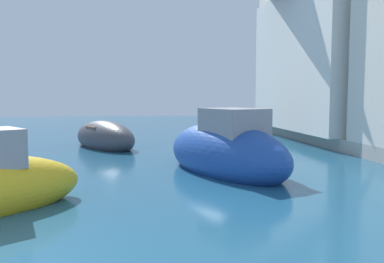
% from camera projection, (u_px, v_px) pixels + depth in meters
% --- Properties ---
extents(moored_boat_0, '(3.79, 5.38, 2.22)m').
position_uv_depth(moored_boat_0, '(226.00, 152.00, 11.23)').
color(moored_boat_0, '#1E479E').
rests_on(moored_boat_0, ground).
extents(moored_boat_4, '(3.54, 4.47, 1.44)m').
position_uv_depth(moored_boat_4, '(105.00, 138.00, 16.69)').
color(moored_boat_4, '#3F3F47').
rests_on(moored_boat_4, ground).
extents(moored_boat_5, '(2.62, 4.72, 1.32)m').
position_uv_depth(moored_boat_5, '(237.00, 135.00, 18.31)').
color(moored_boat_5, '#3F3F47').
rests_on(moored_boat_5, ground).
extents(waterfront_building_annex, '(7.36, 10.23, 8.15)m').
position_uv_depth(waterfront_building_annex, '(351.00, 46.00, 20.06)').
color(waterfront_building_annex, white).
rests_on(waterfront_building_annex, quay_promenade).
extents(waterfront_building_far, '(7.03, 6.52, 9.09)m').
position_uv_depth(waterfront_building_far, '(334.00, 42.00, 21.74)').
color(waterfront_building_far, silver).
rests_on(waterfront_building_far, quay_promenade).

